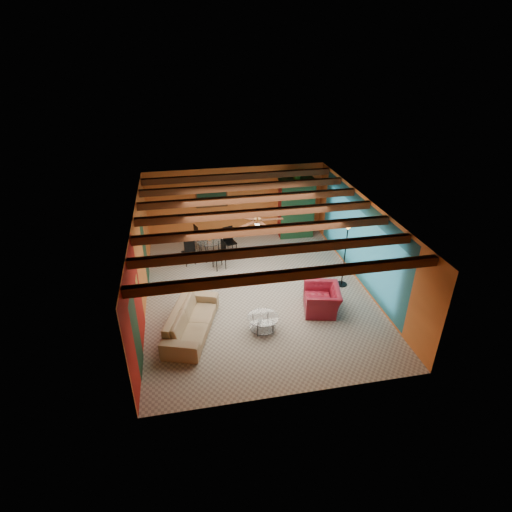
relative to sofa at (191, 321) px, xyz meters
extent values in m
cube|color=#9B978A|center=(2.01, 1.45, -0.35)|extent=(6.50, 8.00, 0.01)
cube|color=silver|center=(2.01, 1.45, 2.35)|extent=(6.50, 8.00, 0.01)
cube|color=orange|center=(2.01, 5.45, 1.00)|extent=(6.50, 0.02, 2.70)
cube|color=maroon|center=(-1.24, 1.45, 1.00)|extent=(0.02, 8.00, 2.70)
cube|color=#297774|center=(5.26, 1.45, 1.00)|extent=(0.02, 8.00, 2.70)
imported|color=#988362|center=(0.00, 0.00, 0.00)|extent=(1.64, 2.56, 0.70)
imported|color=maroon|center=(3.61, 0.26, 0.01)|extent=(1.17, 1.28, 0.71)
cube|color=maroon|center=(4.21, 5.15, 0.73)|extent=(1.25, 0.64, 2.16)
cube|color=black|center=(1.11, 5.41, 1.30)|extent=(1.05, 0.03, 0.65)
imported|color=#26661E|center=(4.21, 5.15, 2.07)|extent=(0.49, 0.43, 0.52)
imported|color=orange|center=(0.84, 3.86, 0.72)|extent=(0.19, 0.19, 0.18)
camera|label=1|loc=(0.03, -8.53, 6.43)|focal=28.48mm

